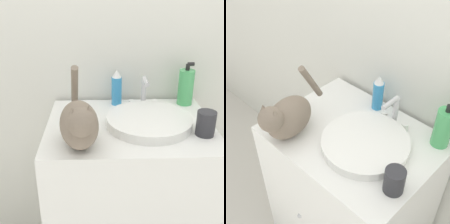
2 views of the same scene
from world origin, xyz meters
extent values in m
cube|color=silver|center=(0.00, 0.60, 1.25)|extent=(6.00, 0.05, 2.50)
cube|color=white|center=(0.00, 0.28, 0.43)|extent=(0.72, 0.56, 0.86)
cylinder|color=white|center=(0.08, 0.26, 0.88)|extent=(0.37, 0.37, 0.04)
cylinder|color=silver|center=(0.08, 0.46, 0.93)|extent=(0.02, 0.02, 0.15)
cylinder|color=silver|center=(0.08, 0.41, 1.00)|extent=(0.02, 0.10, 0.02)
cylinder|color=white|center=(0.02, 0.46, 0.88)|extent=(0.03, 0.03, 0.03)
cylinder|color=white|center=(0.14, 0.46, 0.88)|extent=(0.03, 0.03, 0.03)
ellipsoid|color=#7A6B5B|center=(-0.21, 0.10, 0.94)|extent=(0.18, 0.25, 0.17)
sphere|color=#7A6B5B|center=(-0.19, 0.01, 1.00)|extent=(0.12, 0.12, 0.10)
cone|color=#7A6B5B|center=(-0.22, 0.00, 1.04)|extent=(0.04, 0.04, 0.04)
cone|color=#7A6B5B|center=(-0.16, 0.01, 1.04)|extent=(0.04, 0.04, 0.04)
cylinder|color=#7A6B5B|center=(-0.23, 0.25, 1.04)|extent=(0.05, 0.14, 0.20)
cylinder|color=#4CB266|center=(0.29, 0.49, 0.94)|extent=(0.07, 0.07, 0.17)
cylinder|color=black|center=(0.29, 0.49, 1.05)|extent=(0.02, 0.02, 0.03)
cylinder|color=black|center=(0.31, 0.49, 1.06)|extent=(0.03, 0.02, 0.02)
cylinder|color=#338CCC|center=(-0.05, 0.50, 0.93)|extent=(0.05, 0.05, 0.14)
cone|color=white|center=(-0.05, 0.50, 1.02)|extent=(0.05, 0.05, 0.04)
cylinder|color=#2D2D33|center=(0.29, 0.17, 0.91)|extent=(0.08, 0.08, 0.10)
camera|label=1|loc=(-0.12, -0.93, 1.46)|focal=50.00mm
camera|label=2|loc=(0.63, -0.46, 1.79)|focal=50.00mm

